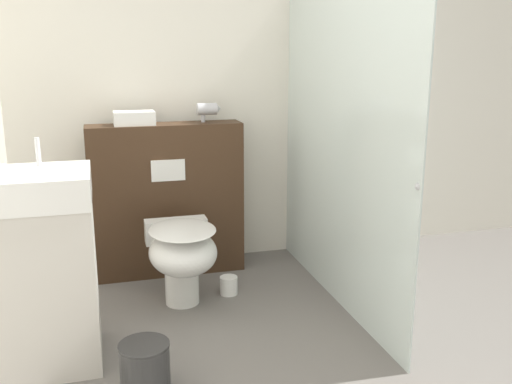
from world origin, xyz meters
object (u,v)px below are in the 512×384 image
at_px(toilet, 182,254).
at_px(hair_drier, 208,109).
at_px(waste_bin, 145,370).
at_px(sink_vanity, 46,269).

xyz_separation_m(toilet, hair_drier, (0.29, 0.60, 0.79)).
distance_m(hair_drier, waste_bin, 1.87).
relative_size(sink_vanity, waste_bin, 4.38).
bearing_deg(hair_drier, waste_bin, -111.93).
distance_m(toilet, waste_bin, 0.95).
bearing_deg(waste_bin, hair_drier, 68.07).
relative_size(toilet, sink_vanity, 0.53).
relative_size(toilet, hair_drier, 3.62).
xyz_separation_m(sink_vanity, waste_bin, (0.42, -0.43, -0.36)).
height_order(toilet, sink_vanity, sink_vanity).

